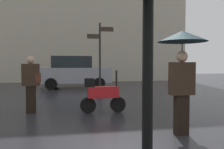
{
  "coord_description": "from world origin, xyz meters",
  "views": [
    {
      "loc": [
        -0.99,
        -2.94,
        1.4
      ],
      "look_at": [
        0.38,
        4.64,
        1.07
      ],
      "focal_mm": 35.99,
      "sensor_mm": 36.0,
      "label": 1
    }
  ],
  "objects_px": {
    "street_signpost": "(100,53)",
    "pedestrian_with_umbrella": "(182,55)",
    "parked_scooter": "(102,94)",
    "pedestrian_with_bag": "(31,81)",
    "parked_car_left": "(74,72)"
  },
  "relations": [
    {
      "from": "pedestrian_with_umbrella",
      "to": "parked_scooter",
      "type": "height_order",
      "value": "pedestrian_with_umbrella"
    },
    {
      "from": "pedestrian_with_umbrella",
      "to": "street_signpost",
      "type": "height_order",
      "value": "street_signpost"
    },
    {
      "from": "pedestrian_with_umbrella",
      "to": "parked_scooter",
      "type": "relative_size",
      "value": 1.55
    },
    {
      "from": "pedestrian_with_umbrella",
      "to": "pedestrian_with_bag",
      "type": "distance_m",
      "value": 4.3
    },
    {
      "from": "pedestrian_with_bag",
      "to": "parked_car_left",
      "type": "relative_size",
      "value": 0.39
    },
    {
      "from": "parked_scooter",
      "to": "street_signpost",
      "type": "xyz_separation_m",
      "value": [
        0.29,
        2.66,
        1.32
      ]
    },
    {
      "from": "pedestrian_with_bag",
      "to": "parked_car_left",
      "type": "distance_m",
      "value": 7.19
    },
    {
      "from": "street_signpost",
      "to": "pedestrian_with_umbrella",
      "type": "bearing_deg",
      "value": -78.56
    },
    {
      "from": "pedestrian_with_bag",
      "to": "parked_scooter",
      "type": "bearing_deg",
      "value": 156.38
    },
    {
      "from": "pedestrian_with_bag",
      "to": "parked_scooter",
      "type": "height_order",
      "value": "pedestrian_with_bag"
    },
    {
      "from": "parked_scooter",
      "to": "parked_car_left",
      "type": "relative_size",
      "value": 0.32
    },
    {
      "from": "pedestrian_with_bag",
      "to": "parked_scooter",
      "type": "xyz_separation_m",
      "value": [
        2.01,
        -0.35,
        -0.38
      ]
    },
    {
      "from": "street_signpost",
      "to": "parked_car_left",
      "type": "bearing_deg",
      "value": 101.63
    },
    {
      "from": "parked_scooter",
      "to": "pedestrian_with_bag",
      "type": "bearing_deg",
      "value": 167.57
    },
    {
      "from": "parked_scooter",
      "to": "street_signpost",
      "type": "distance_m",
      "value": 2.98
    }
  ]
}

